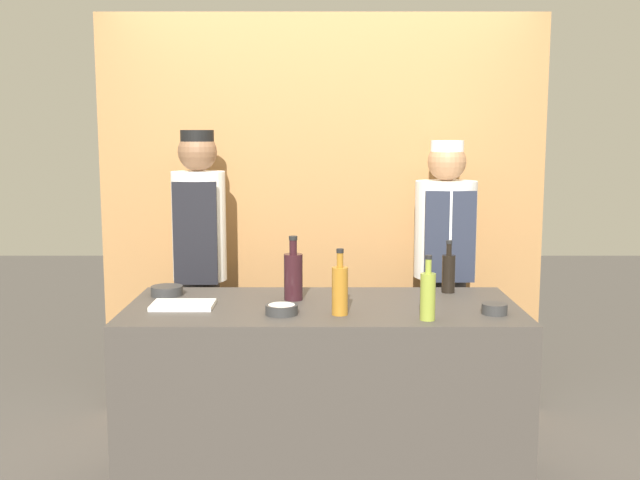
% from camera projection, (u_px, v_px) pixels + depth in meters
% --- Properties ---
extents(cabinet_wall, '(2.65, 0.18, 2.40)m').
position_uv_depth(cabinet_wall, '(319.00, 216.00, 4.58)').
color(cabinet_wall, olive).
rests_on(cabinet_wall, ground_plane).
extents(counter, '(1.80, 0.80, 0.92)m').
position_uv_depth(counter, '(320.00, 400.00, 3.51)').
color(counter, '#3D3833').
rests_on(counter, ground_plane).
extents(sauce_bowl_white, '(0.14, 0.14, 0.04)m').
position_uv_depth(sauce_bowl_white, '(279.00, 309.00, 3.26)').
color(sauce_bowl_white, '#2D2D2D').
rests_on(sauce_bowl_white, counter).
extents(sauce_bowl_brown, '(0.11, 0.11, 0.05)m').
position_uv_depth(sauce_bowl_brown, '(492.00, 308.00, 3.27)').
color(sauce_bowl_brown, '#2D2D2D').
rests_on(sauce_bowl_brown, counter).
extents(sauce_bowl_red, '(0.15, 0.15, 0.05)m').
position_uv_depth(sauce_bowl_red, '(164.00, 290.00, 3.65)').
color(sauce_bowl_red, '#2D2D2D').
rests_on(sauce_bowl_red, counter).
extents(cutting_board, '(0.28, 0.19, 0.02)m').
position_uv_depth(cutting_board, '(180.00, 305.00, 3.40)').
color(cutting_board, white).
rests_on(cutting_board, counter).
extents(bottle_oil, '(0.06, 0.06, 0.28)m').
position_uv_depth(bottle_oil, '(425.00, 295.00, 3.16)').
color(bottle_oil, olive).
rests_on(bottle_oil, counter).
extents(bottle_soy, '(0.06, 0.06, 0.26)m').
position_uv_depth(bottle_soy, '(446.00, 272.00, 3.71)').
color(bottle_soy, black).
rests_on(bottle_soy, counter).
extents(bottle_amber, '(0.07, 0.07, 0.29)m').
position_uv_depth(bottle_amber, '(337.00, 289.00, 3.25)').
color(bottle_amber, '#9E661E').
rests_on(bottle_amber, counter).
extents(bottle_wine, '(0.09, 0.09, 0.31)m').
position_uv_depth(bottle_wine, '(291.00, 275.00, 3.54)').
color(bottle_wine, black).
rests_on(bottle_wine, counter).
extents(chef_left, '(0.30, 0.30, 1.72)m').
position_uv_depth(chef_left, '(197.00, 266.00, 4.24)').
color(chef_left, '#28282D').
rests_on(chef_left, ground_plane).
extents(chef_right, '(0.35, 0.35, 1.66)m').
position_uv_depth(chef_right, '(442.00, 274.00, 4.25)').
color(chef_right, '#28282D').
rests_on(chef_right, ground_plane).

